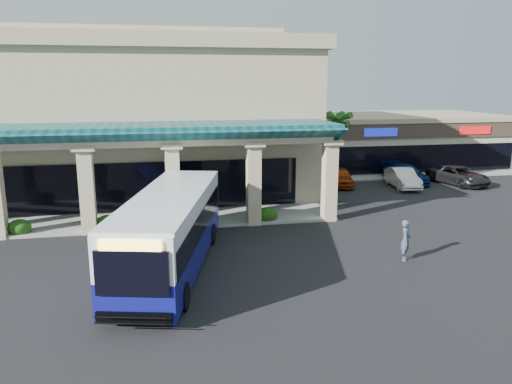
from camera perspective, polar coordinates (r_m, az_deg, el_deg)
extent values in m
plane|color=black|center=(23.56, -1.43, -7.34)|extent=(110.00, 110.00, 0.00)
imported|color=#3C4559|center=(23.79, 16.75, -5.29)|extent=(0.74, 0.82, 1.88)
imported|color=#9C3409|center=(39.60, 9.58, 1.72)|extent=(2.49, 4.51, 1.45)
imported|color=white|center=(40.08, 16.40, 1.55)|extent=(2.19, 4.72, 1.50)
imported|color=#02184E|center=(42.14, 16.67, 2.03)|extent=(2.31, 5.18, 1.48)
imported|color=black|center=(42.76, 22.10, 1.77)|extent=(3.57, 5.68, 1.46)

